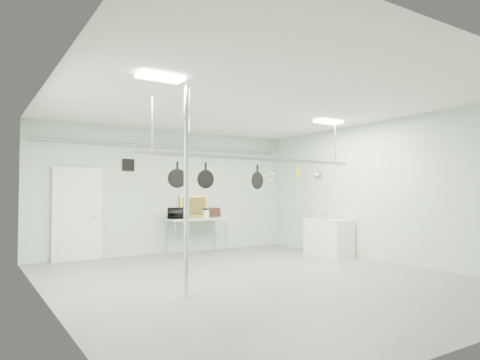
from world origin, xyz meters
TOP-DOWN VIEW (x-y plane):
  - floor at (0.00, 0.00)m, footprint 8.00×8.00m
  - ceiling at (0.00, 0.00)m, footprint 7.00×8.00m
  - back_wall at (0.00, 3.99)m, footprint 7.00×0.02m
  - right_wall at (3.49, 0.00)m, footprint 0.02×8.00m
  - door at (-2.30, 3.94)m, footprint 1.10×0.10m
  - wall_vent at (-1.10, 3.97)m, footprint 0.30×0.04m
  - conduit_pipe at (0.00, 3.90)m, footprint 6.60×0.07m
  - chrome_pole at (-1.70, -0.60)m, footprint 0.08×0.08m
  - prep_table at (0.60, 3.60)m, footprint 1.60×0.70m
  - side_cabinet at (3.15, 1.40)m, footprint 0.60×1.20m
  - pot_rack at (0.20, 0.30)m, footprint 4.80×0.06m
  - light_panel_left at (-2.20, -0.80)m, footprint 0.65×0.30m
  - light_panel_right at (2.40, 0.60)m, footprint 0.65×0.30m
  - microwave at (0.05, 3.54)m, footprint 0.59×0.49m
  - coffee_canister at (0.80, 3.43)m, footprint 0.18×0.18m
  - painting_large at (0.68, 3.90)m, footprint 0.79×0.17m
  - painting_small at (1.34, 3.90)m, footprint 0.30×0.09m
  - fruit_bowl at (3.07, 1.48)m, footprint 0.45×0.45m
  - skillet_left at (-1.44, 0.30)m, footprint 0.33×0.13m
  - skillet_mid at (-0.90, 0.30)m, footprint 0.33×0.06m
  - skillet_right at (0.23, 0.30)m, footprint 0.34×0.16m
  - whisk at (0.54, 0.30)m, footprint 0.22×0.22m
  - grater at (1.24, 0.30)m, footprint 0.09×0.02m
  - saucepan at (1.81, 0.30)m, footprint 0.14×0.11m
  - fruit_cluster at (3.07, 1.48)m, footprint 0.24×0.24m

SIDE VIEW (x-z plane):
  - floor at x=0.00m, z-range 0.00..0.00m
  - side_cabinet at x=3.15m, z-range 0.00..0.90m
  - prep_table at x=0.60m, z-range 0.38..1.28m
  - fruit_bowl at x=3.07m, z-range 0.90..0.99m
  - fruit_cluster at x=3.07m, z-range 0.94..1.03m
  - coffee_canister at x=0.80m, z-range 0.91..1.12m
  - painting_small at x=1.34m, z-range 0.90..1.16m
  - microwave at x=0.05m, z-range 0.91..1.19m
  - door at x=-2.30m, z-range -0.05..2.15m
  - painting_large at x=0.68m, z-range 0.90..1.49m
  - back_wall at x=0.00m, z-range 0.00..3.20m
  - right_wall at x=3.49m, z-range 0.00..3.20m
  - chrome_pole at x=-1.70m, z-range 0.00..3.20m
  - skillet_right at x=0.23m, z-range 1.62..2.09m
  - skillet_mid at x=-0.90m, z-range 1.63..2.09m
  - skillet_left at x=-1.44m, z-range 1.64..2.09m
  - whisk at x=0.54m, z-range 1.76..2.09m
  - saucepan at x=1.81m, z-range 1.85..2.09m
  - grater at x=1.24m, z-range 1.87..2.09m
  - pot_rack at x=0.20m, z-range 1.73..2.73m
  - wall_vent at x=-1.10m, z-range 2.10..2.40m
  - conduit_pipe at x=0.00m, z-range 2.71..2.79m
  - light_panel_left at x=-2.20m, z-range 3.14..3.19m
  - light_panel_right at x=2.40m, z-range 3.14..3.19m
  - ceiling at x=0.00m, z-range 3.18..3.20m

